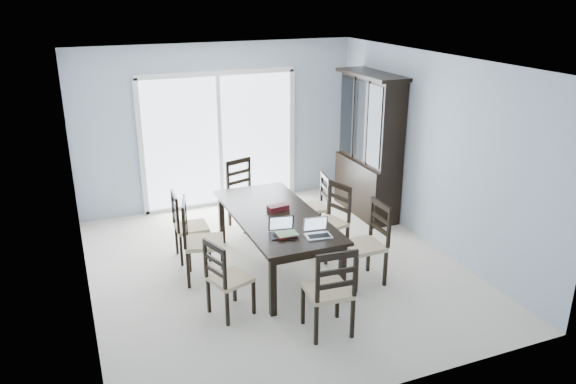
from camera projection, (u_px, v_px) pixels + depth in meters
name	position (u px, v px, depth m)	size (l,w,h in m)	color
floor	(276.00, 268.00, 7.18)	(5.00, 5.00, 0.00)	silver
ceiling	(274.00, 61.00, 6.28)	(5.00, 5.00, 0.00)	white
back_wall	(219.00, 126.00, 8.90)	(4.50, 0.02, 2.60)	#A3B1C2
wall_left	(77.00, 197.00, 5.93)	(0.02, 5.00, 2.60)	#A3B1C2
wall_right	(432.00, 152.00, 7.53)	(0.02, 5.00, 2.60)	#A3B1C2
balcony	(207.00, 187.00, 10.23)	(4.50, 2.00, 0.10)	gray
railing	(193.00, 142.00, 10.90)	(4.50, 0.06, 1.10)	#99999E
dining_table	(276.00, 220.00, 6.94)	(1.00, 2.20, 0.75)	black
china_hutch	(369.00, 147.00, 8.61)	(0.50, 1.38, 2.20)	black
sliding_door	(220.00, 140.00, 8.95)	(2.52, 0.05, 2.18)	silver
chair_left_near	(223.00, 271.00, 5.95)	(0.51, 0.50, 1.04)	black
chair_left_mid	(195.00, 232.00, 6.70)	(0.56, 0.55, 1.20)	black
chair_left_far	(184.00, 219.00, 7.24)	(0.43, 0.42, 1.07)	black
chair_right_near	(371.00, 234.00, 6.69)	(0.45, 0.44, 1.16)	black
chair_right_mid	(333.00, 212.00, 7.38)	(0.53, 0.52, 1.12)	black
chair_right_far	(318.00, 199.00, 8.00)	(0.45, 0.44, 1.02)	black
chair_end_near	(332.00, 283.00, 5.58)	(0.47, 0.48, 1.16)	black
chair_end_far	(243.00, 186.00, 8.30)	(0.55, 0.56, 1.16)	black
laptop_dark	(283.00, 232.00, 6.29)	(0.32, 0.25, 0.20)	black
laptop_silver	(319.00, 233.00, 6.27)	(0.31, 0.24, 0.20)	#BDBDBF
book_stack	(286.00, 235.00, 6.29)	(0.25, 0.19, 0.04)	maroon
cell_phone	(291.00, 240.00, 6.20)	(0.10, 0.04, 0.01)	black
game_box	(278.00, 208.00, 7.03)	(0.26, 0.13, 0.06)	#4A120E
hot_tub	(177.00, 162.00, 9.96)	(1.96, 1.80, 0.90)	maroon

